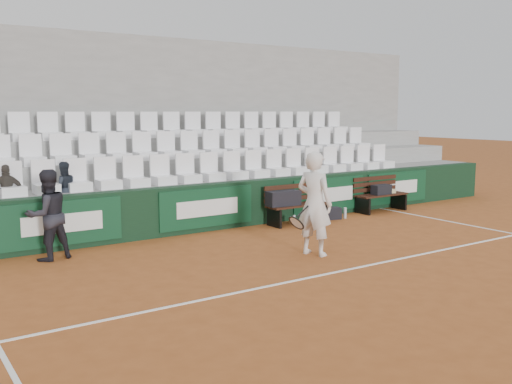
{
  "coord_description": "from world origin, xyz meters",
  "views": [
    {
      "loc": [
        -5.95,
        -6.57,
        2.53
      ],
      "look_at": [
        0.08,
        2.4,
        1.0
      ],
      "focal_mm": 40.0,
      "sensor_mm": 36.0,
      "label": 1
    }
  ],
  "objects_px": {
    "sports_bag_ground": "(331,213)",
    "water_bottle_far": "(345,213)",
    "spectator_b": "(6,168)",
    "bench_left": "(297,214)",
    "sports_bag_right": "(381,190)",
    "water_bottle_near": "(294,220)",
    "tennis_player": "(314,204)",
    "spectator_c": "(63,165)",
    "bench_right": "(381,203)",
    "sports_bag_left": "(283,198)",
    "ball_kid": "(48,215)"
  },
  "relations": [
    {
      "from": "spectator_c",
      "to": "bench_right",
      "type": "bearing_deg",
      "value": 175.89
    },
    {
      "from": "sports_bag_ground",
      "to": "water_bottle_near",
      "type": "relative_size",
      "value": 2.02
    },
    {
      "from": "bench_right",
      "to": "spectator_b",
      "type": "height_order",
      "value": "spectator_b"
    },
    {
      "from": "bench_left",
      "to": "ball_kid",
      "type": "bearing_deg",
      "value": -178.74
    },
    {
      "from": "water_bottle_near",
      "to": "tennis_player",
      "type": "height_order",
      "value": "tennis_player"
    },
    {
      "from": "sports_bag_ground",
      "to": "sports_bag_right",
      "type": "bearing_deg",
      "value": 1.16
    },
    {
      "from": "water_bottle_near",
      "to": "bench_left",
      "type": "bearing_deg",
      "value": 23.26
    },
    {
      "from": "sports_bag_left",
      "to": "sports_bag_ground",
      "type": "distance_m",
      "value": 1.47
    },
    {
      "from": "bench_right",
      "to": "sports_bag_left",
      "type": "distance_m",
      "value": 3.17
    },
    {
      "from": "sports_bag_right",
      "to": "water_bottle_far",
      "type": "distance_m",
      "value": 1.43
    },
    {
      "from": "ball_kid",
      "to": "water_bottle_far",
      "type": "bearing_deg",
      "value": 166.81
    },
    {
      "from": "water_bottle_near",
      "to": "water_bottle_far",
      "type": "distance_m",
      "value": 1.5
    },
    {
      "from": "sports_bag_right",
      "to": "tennis_player",
      "type": "xyz_separation_m",
      "value": [
        -4.21,
        -2.43,
        0.35
      ]
    },
    {
      "from": "tennis_player",
      "to": "spectator_b",
      "type": "height_order",
      "value": "spectator_b"
    },
    {
      "from": "bench_left",
      "to": "sports_bag_left",
      "type": "bearing_deg",
      "value": 174.77
    },
    {
      "from": "spectator_c",
      "to": "bench_left",
      "type": "bearing_deg",
      "value": 171.08
    },
    {
      "from": "sports_bag_ground",
      "to": "spectator_b",
      "type": "xyz_separation_m",
      "value": [
        -6.91,
        1.04,
        1.38
      ]
    },
    {
      "from": "bench_left",
      "to": "ball_kid",
      "type": "xyz_separation_m",
      "value": [
        -5.5,
        -0.12,
        0.56
      ]
    },
    {
      "from": "sports_bag_ground",
      "to": "water_bottle_far",
      "type": "height_order",
      "value": "sports_bag_ground"
    },
    {
      "from": "sports_bag_right",
      "to": "sports_bag_ground",
      "type": "height_order",
      "value": "sports_bag_right"
    },
    {
      "from": "bench_left",
      "to": "spectator_c",
      "type": "xyz_separation_m",
      "value": [
        -4.89,
        1.04,
        1.29
      ]
    },
    {
      "from": "spectator_b",
      "to": "tennis_player",
      "type": "bearing_deg",
      "value": 151.99
    },
    {
      "from": "water_bottle_far",
      "to": "spectator_c",
      "type": "xyz_separation_m",
      "value": [
        -6.25,
        1.15,
        1.39
      ]
    },
    {
      "from": "sports_bag_left",
      "to": "sports_bag_right",
      "type": "relative_size",
      "value": 1.46
    },
    {
      "from": "tennis_player",
      "to": "spectator_c",
      "type": "distance_m",
      "value": 4.86
    },
    {
      "from": "water_bottle_far",
      "to": "bench_right",
      "type": "bearing_deg",
      "value": 7.48
    },
    {
      "from": "bench_left",
      "to": "tennis_player",
      "type": "distance_m",
      "value": 2.91
    },
    {
      "from": "water_bottle_near",
      "to": "spectator_c",
      "type": "relative_size",
      "value": 0.22
    },
    {
      "from": "sports_bag_left",
      "to": "ball_kid",
      "type": "height_order",
      "value": "ball_kid"
    },
    {
      "from": "tennis_player",
      "to": "spectator_c",
      "type": "xyz_separation_m",
      "value": [
        -3.39,
        3.43,
        0.59
      ]
    },
    {
      "from": "sports_bag_left",
      "to": "bench_left",
      "type": "bearing_deg",
      "value": -5.23
    },
    {
      "from": "water_bottle_far",
      "to": "sports_bag_right",
      "type": "bearing_deg",
      "value": 6.06
    },
    {
      "from": "sports_bag_right",
      "to": "spectator_b",
      "type": "bearing_deg",
      "value": 173.36
    },
    {
      "from": "ball_kid",
      "to": "spectator_b",
      "type": "distance_m",
      "value": 1.43
    },
    {
      "from": "sports_bag_ground",
      "to": "water_bottle_near",
      "type": "xyz_separation_m",
      "value": [
        -1.15,
        -0.06,
        -0.03
      ]
    },
    {
      "from": "sports_bag_left",
      "to": "spectator_b",
      "type": "height_order",
      "value": "spectator_b"
    },
    {
      "from": "sports_bag_left",
      "to": "ball_kid",
      "type": "bearing_deg",
      "value": -178.26
    },
    {
      "from": "sports_bag_left",
      "to": "tennis_player",
      "type": "relative_size",
      "value": 0.41
    },
    {
      "from": "bench_left",
      "to": "sports_bag_right",
      "type": "bearing_deg",
      "value": 0.72
    },
    {
      "from": "water_bottle_near",
      "to": "tennis_player",
      "type": "xyz_separation_m",
      "value": [
        -1.36,
        -2.33,
        0.81
      ]
    },
    {
      "from": "bench_right",
      "to": "sports_bag_left",
      "type": "relative_size",
      "value": 1.96
    },
    {
      "from": "sports_bag_right",
      "to": "water_bottle_near",
      "type": "height_order",
      "value": "sports_bag_right"
    },
    {
      "from": "water_bottle_far",
      "to": "spectator_b",
      "type": "distance_m",
      "value": 7.48
    },
    {
      "from": "ball_kid",
      "to": "spectator_c",
      "type": "xyz_separation_m",
      "value": [
        0.6,
        1.16,
        0.73
      ]
    },
    {
      "from": "water_bottle_near",
      "to": "water_bottle_far",
      "type": "relative_size",
      "value": 0.86
    },
    {
      "from": "water_bottle_near",
      "to": "sports_bag_right",
      "type": "bearing_deg",
      "value": 1.92
    },
    {
      "from": "spectator_b",
      "to": "bench_left",
      "type": "bearing_deg",
      "value": 179.94
    },
    {
      "from": "sports_bag_right",
      "to": "water_bottle_near",
      "type": "bearing_deg",
      "value": -178.08
    },
    {
      "from": "water_bottle_far",
      "to": "sports_bag_ground",
      "type": "bearing_deg",
      "value": 162.74
    },
    {
      "from": "spectator_b",
      "to": "spectator_c",
      "type": "xyz_separation_m",
      "value": [
        1.01,
        0.0,
        0.0
      ]
    }
  ]
}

